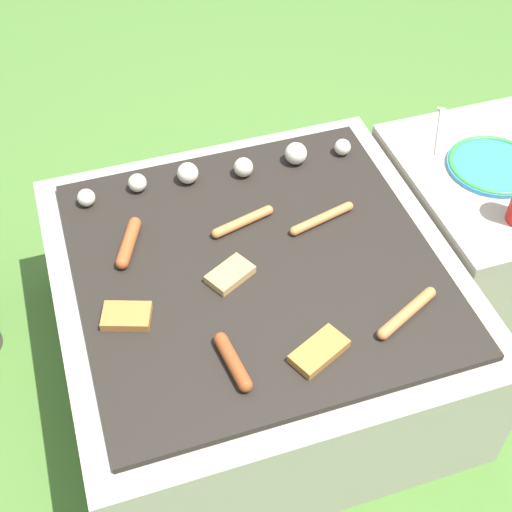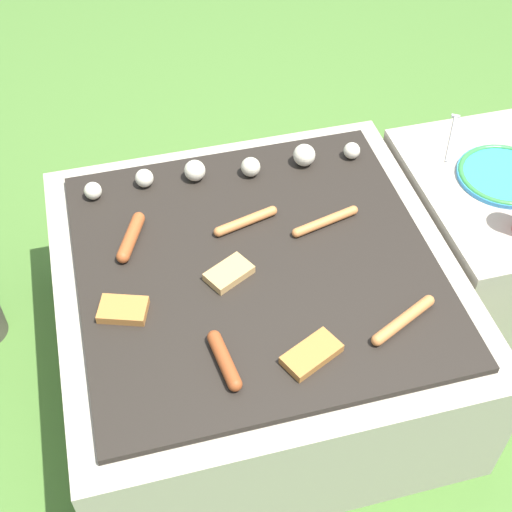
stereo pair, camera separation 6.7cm
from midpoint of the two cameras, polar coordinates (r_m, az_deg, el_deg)
The scene contains 14 objects.
ground_plane at distance 1.96m, azimuth -0.99°, elevation -8.27°, with size 14.00×14.00×0.00m, color #47702D.
grill at distance 1.80m, azimuth -1.07°, elevation -4.75°, with size 0.93×0.93×0.39m.
side_ledge at distance 2.09m, azimuth 16.57°, elevation 2.31°, with size 0.45×0.57×0.39m.
sausage_back_left at distance 1.72m, azimuth -2.18°, elevation 2.74°, with size 0.17×0.06×0.02m.
sausage_front_center at distance 1.70m, azimuth -11.27°, elevation 1.04°, with size 0.08×0.15×0.03m.
sausage_front_left at distance 1.73m, azimuth 4.19°, elevation 2.99°, with size 0.18×0.06×0.02m.
sausage_back_right at distance 1.56m, azimuth 10.78°, elevation -4.51°, with size 0.17×0.10×0.03m.
sausage_back_center at distance 1.46m, azimuth -3.20°, elevation -8.46°, with size 0.05×0.15×0.03m.
bread_slice_left at distance 1.56m, azimuth -11.54°, elevation -4.76°, with size 0.12×0.10×0.02m.
bread_slice_center at distance 1.48m, azimuth 3.77°, elevation -7.64°, with size 0.14×0.11×0.02m.
bread_slice_right at distance 1.61m, azimuth -3.28°, elevation -1.51°, with size 0.12×0.10×0.02m.
mushroom_row at distance 1.85m, azimuth -3.48°, elevation 7.03°, with size 0.73×0.08×0.06m.
plate_colorful at distance 1.97m, azimuth 17.55°, elevation 6.91°, with size 0.24×0.24×0.02m.
fork_utensil at distance 2.07m, azimuth 13.53°, elevation 9.90°, with size 0.13×0.19×0.01m.
Camera 1 is at (-0.34, -1.05, 1.61)m, focal length 50.00 mm.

